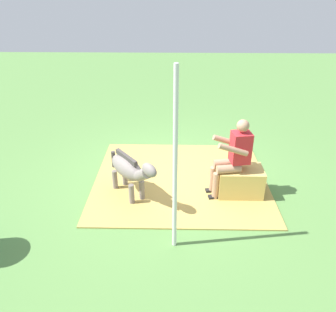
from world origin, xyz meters
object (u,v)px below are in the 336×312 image
at_px(pony_standing, 130,169).
at_px(soda_bottle, 261,181).
at_px(person_seated, 233,155).
at_px(hay_bale, 240,181).
at_px(tent_pole_left, 175,166).

relative_size(pony_standing, soda_bottle, 4.63).
bearing_deg(person_seated, soda_bottle, -155.88).
bearing_deg(hay_bale, pony_standing, 3.68).
bearing_deg(tent_pole_left, pony_standing, -57.57).
distance_m(soda_bottle, tent_pole_left, 2.47).
height_order(hay_bale, person_seated, person_seated).
bearing_deg(pony_standing, hay_bale, -176.32).
distance_m(person_seated, pony_standing, 1.71).
distance_m(hay_bale, pony_standing, 1.89).
height_order(pony_standing, tent_pole_left, tent_pole_left).
height_order(person_seated, pony_standing, person_seated).
xyz_separation_m(soda_bottle, tent_pole_left, (1.55, 1.55, 1.15)).
relative_size(person_seated, pony_standing, 1.21).
bearing_deg(hay_bale, soda_bottle, -150.05).
xyz_separation_m(person_seated, soda_bottle, (-0.60, -0.27, -0.65)).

